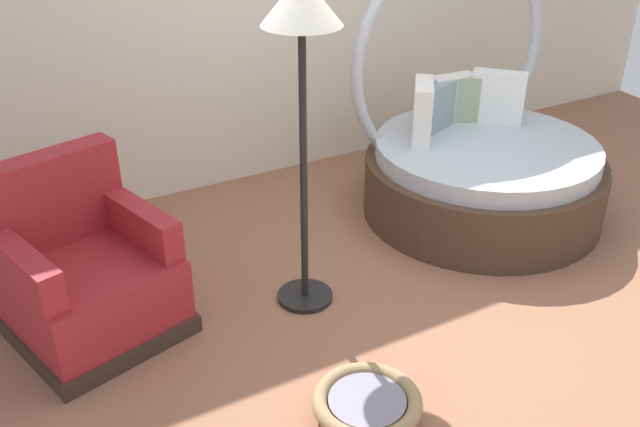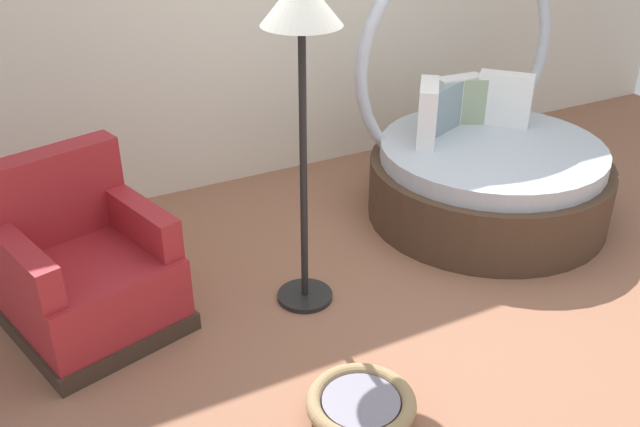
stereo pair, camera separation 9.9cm
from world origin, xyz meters
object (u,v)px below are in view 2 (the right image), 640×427
Objects in this scene: red_armchair at (85,272)px; floor_lamp at (302,35)px; round_daybed at (483,162)px; pet_basket at (361,406)px.

red_armchair is 0.54× the size of floor_lamp.
round_daybed is 2.71m from red_armchair.
red_armchair is at bearing -178.88° from round_daybed.
round_daybed is 1.99m from floor_lamp.
red_armchair is at bearing 125.70° from pet_basket.
pet_basket is at bearing -101.39° from floor_lamp.
red_armchair is 1.63m from pet_basket.
floor_lamp is at bearing -166.14° from round_daybed.
round_daybed is at bearing 1.12° from red_armchair.
floor_lamp is (0.20, 0.97, 1.46)m from pet_basket.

